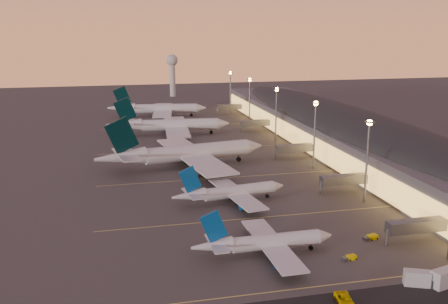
% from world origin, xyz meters
% --- Properties ---
extents(ground, '(700.00, 700.00, 0.00)m').
position_xyz_m(ground, '(0.00, 0.00, 0.00)').
color(ground, '#3D3B39').
extents(airliner_narrow_south, '(34.66, 30.87, 12.42)m').
position_xyz_m(airliner_narrow_south, '(-5.22, -28.34, 3.21)').
color(airliner_narrow_south, silver).
rests_on(airliner_narrow_south, ground).
extents(airliner_narrow_north, '(36.69, 33.09, 13.11)m').
position_xyz_m(airliner_narrow_north, '(-4.40, 8.87, 3.39)').
color(airliner_narrow_north, silver).
rests_on(airliner_narrow_north, ground).
extents(airliner_wide_near, '(66.97, 61.79, 21.49)m').
position_xyz_m(airliner_wide_near, '(-12.28, 51.97, 5.53)').
color(airliner_wide_near, silver).
rests_on(airliner_wide_near, ground).
extents(airliner_wide_mid, '(61.28, 56.00, 19.60)m').
position_xyz_m(airliner_wide_mid, '(-10.55, 113.29, 5.05)').
color(airliner_wide_mid, silver).
rests_on(airliner_wide_mid, ground).
extents(airliner_wide_far, '(59.19, 54.38, 18.94)m').
position_xyz_m(airliner_wide_far, '(-11.08, 168.23, 4.88)').
color(airliner_wide_far, silver).
rests_on(airliner_wide_far, ground).
extents(terminal_building, '(56.35, 255.00, 17.46)m').
position_xyz_m(terminal_building, '(61.84, 72.47, 8.78)').
color(terminal_building, '#545359').
rests_on(terminal_building, ground).
extents(light_masts, '(2.20, 217.20, 25.90)m').
position_xyz_m(light_masts, '(36.00, 65.00, 17.55)').
color(light_masts, slate).
rests_on(light_masts, ground).
extents(radar_tower, '(9.00, 9.00, 32.50)m').
position_xyz_m(radar_tower, '(10.00, 260.00, 21.87)').
color(radar_tower, silver).
rests_on(radar_tower, ground).
extents(lane_markings, '(90.00, 180.36, 0.00)m').
position_xyz_m(lane_markings, '(0.00, 40.00, 0.01)').
color(lane_markings, '#D8C659').
rests_on(lane_markings, ground).
extents(baggage_tug_a, '(3.65, 1.94, 1.04)m').
position_xyz_m(baggage_tug_a, '(13.52, -35.11, 0.47)').
color(baggage_tug_a, '#F2D500').
rests_on(baggage_tug_a, ground).
extents(baggage_tug_b, '(4.15, 2.35, 1.17)m').
position_xyz_m(baggage_tug_b, '(24.09, -25.74, 0.53)').
color(baggage_tug_b, '#F2D500').
rests_on(baggage_tug_b, ground).
extents(catering_truck_a, '(7.06, 4.09, 3.73)m').
position_xyz_m(catering_truck_a, '(27.40, -50.62, 1.75)').
color(catering_truck_a, silver).
rests_on(catering_truck_a, ground).
extents(catering_truck_b, '(6.16, 4.25, 3.24)m').
position_xyz_m(catering_truck_b, '(21.92, -49.24, 1.52)').
color(catering_truck_b, silver).
rests_on(catering_truck_b, ground).
extents(service_van_d, '(3.87, 6.71, 1.76)m').
position_xyz_m(service_van_d, '(3.65, -52.57, 0.88)').
color(service_van_d, '#F2D500').
rests_on(service_van_d, ground).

